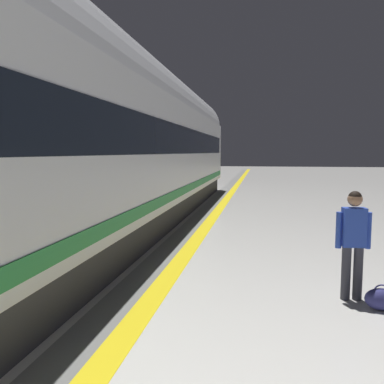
# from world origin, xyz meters

# --- Properties ---
(safety_line_strip) EXTENTS (0.36, 80.00, 0.01)m
(safety_line_strip) POSITION_xyz_m (-1.08, 10.00, 0.00)
(safety_line_strip) COLOR yellow
(safety_line_strip) RESTS_ON ground
(tactile_edge_band) EXTENTS (0.71, 80.00, 0.01)m
(tactile_edge_band) POSITION_xyz_m (-1.45, 10.00, 0.00)
(tactile_edge_band) COLOR slate
(tactile_edge_band) RESTS_ON ground
(high_speed_train) EXTENTS (2.94, 30.02, 4.97)m
(high_speed_train) POSITION_xyz_m (-3.27, 8.58, 2.50)
(high_speed_train) COLOR #38383D
(high_speed_train) RESTS_ON ground
(passenger_near) EXTENTS (0.50, 0.22, 1.60)m
(passenger_near) POSITION_xyz_m (1.80, 6.31, 0.93)
(passenger_near) COLOR #383842
(passenger_near) RESTS_ON ground
(duffel_bag_near) EXTENTS (0.44, 0.26, 0.36)m
(duffel_bag_near) POSITION_xyz_m (2.12, 5.97, 0.15)
(duffel_bag_near) COLOR navy
(duffel_bag_near) RESTS_ON ground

